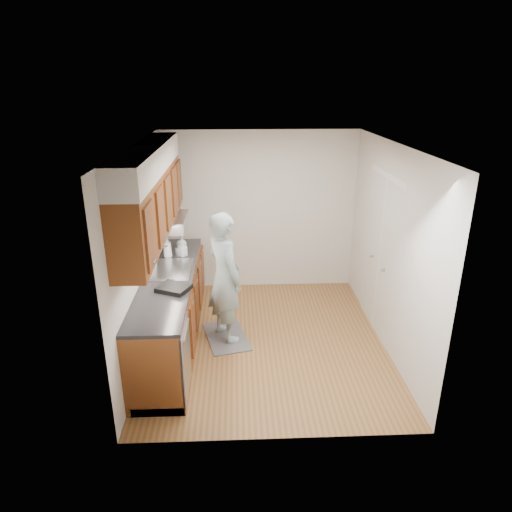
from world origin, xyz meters
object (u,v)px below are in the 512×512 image
(soap_bottle_b, at_px, (182,248))
(dish_rack, at_px, (174,288))
(steel_can, at_px, (177,252))
(soap_bottle_a, at_px, (167,247))
(person, at_px, (224,269))
(soap_bottle_c, at_px, (181,242))

(soap_bottle_b, relative_size, dish_rack, 0.61)
(dish_rack, bearing_deg, steel_can, 119.39)
(soap_bottle_b, height_order, steel_can, soap_bottle_b)
(soap_bottle_b, xyz_separation_m, dish_rack, (0.01, -1.10, -0.08))
(soap_bottle_a, relative_size, soap_bottle_b, 1.43)
(person, xyz_separation_m, steel_can, (-0.65, 0.58, 0.02))
(person, height_order, steel_can, person)
(person, relative_size, soap_bottle_a, 6.43)
(dish_rack, bearing_deg, person, 67.88)
(steel_can, bearing_deg, dish_rack, -85.47)
(soap_bottle_c, xyz_separation_m, dish_rack, (0.06, -1.40, -0.07))
(person, relative_size, soap_bottle_c, 10.40)
(steel_can, bearing_deg, soap_bottle_b, -3.39)
(soap_bottle_a, bearing_deg, steel_can, 29.41)
(soap_bottle_a, xyz_separation_m, soap_bottle_b, (0.19, 0.06, -0.05))
(steel_can, xyz_separation_m, dish_rack, (0.09, -1.11, -0.03))
(person, bearing_deg, soap_bottle_a, 24.61)
(person, height_order, soap_bottle_a, person)
(person, distance_m, steel_can, 0.87)
(soap_bottle_b, xyz_separation_m, steel_can, (-0.07, 0.00, -0.05))
(soap_bottle_a, relative_size, steel_can, 2.82)
(soap_bottle_b, bearing_deg, dish_rack, -89.24)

